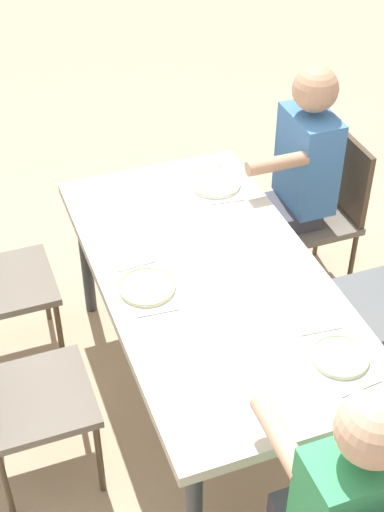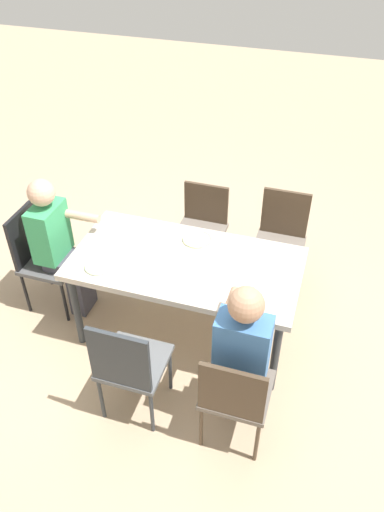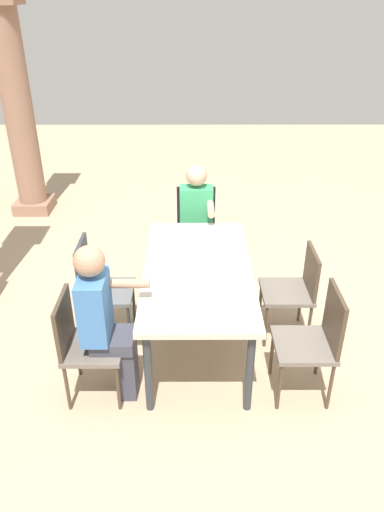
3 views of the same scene
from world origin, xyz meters
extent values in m
plane|color=tan|center=(0.00, 0.00, 0.00)|extent=(16.00, 16.00, 0.00)
cube|color=beige|center=(0.00, 0.00, 0.75)|extent=(1.76, 0.90, 0.05)
cylinder|color=#2D3338|center=(-0.80, 0.37, 0.36)|extent=(0.06, 0.06, 0.73)
cylinder|color=#2D3338|center=(0.80, 0.37, 0.36)|extent=(0.06, 0.06, 0.73)
cylinder|color=#2D3338|center=(-0.80, -0.37, 0.36)|extent=(0.06, 0.06, 0.73)
cube|color=#6A6158|center=(-0.61, 0.79, 0.44)|extent=(0.44, 0.44, 0.04)
cube|color=#473828|center=(-0.61, 0.99, 0.66)|extent=(0.42, 0.03, 0.44)
cylinder|color=#473828|center=(-0.80, 0.60, 0.21)|extent=(0.03, 0.03, 0.43)
cylinder|color=#473828|center=(-0.42, 0.60, 0.21)|extent=(0.03, 0.03, 0.43)
cylinder|color=#473828|center=(-0.80, 0.98, 0.21)|extent=(0.03, 0.03, 0.43)
cylinder|color=#473828|center=(-0.42, 0.98, 0.21)|extent=(0.03, 0.03, 0.43)
cube|color=#6A6158|center=(-0.61, -0.79, 0.46)|extent=(0.44, 0.44, 0.04)
cylinder|color=#473828|center=(-0.42, -0.60, 0.22)|extent=(0.03, 0.03, 0.44)
cylinder|color=#473828|center=(-0.80, -0.60, 0.22)|extent=(0.03, 0.03, 0.44)
cube|color=#5B5E61|center=(0.12, 0.79, 0.46)|extent=(0.44, 0.44, 0.04)
cylinder|color=#2D3338|center=(-0.07, 0.60, 0.22)|extent=(0.03, 0.03, 0.44)
cylinder|color=#2D3338|center=(0.31, 0.60, 0.22)|extent=(0.03, 0.03, 0.44)
cube|color=#6A6158|center=(0.12, -0.79, 0.45)|extent=(0.44, 0.44, 0.04)
cylinder|color=#473828|center=(0.31, -0.60, 0.22)|extent=(0.03, 0.03, 0.44)
cylinder|color=#473828|center=(-0.07, -0.60, 0.22)|extent=(0.03, 0.03, 0.44)
cylinder|color=#473828|center=(0.31, -0.98, 0.22)|extent=(0.03, 0.03, 0.44)
cube|color=#389E60|center=(1.17, 0.00, 0.80)|extent=(0.20, 0.34, 0.48)
sphere|color=tan|center=(1.17, 0.00, 1.17)|extent=(0.21, 0.21, 0.21)
cylinder|color=tan|center=(0.93, -0.14, 0.91)|extent=(0.30, 0.07, 0.07)
cube|color=#3F3F4C|center=(-0.61, 0.55, 0.23)|extent=(0.24, 0.14, 0.46)
cube|color=#3F3F4C|center=(-0.61, 0.64, 0.51)|extent=(0.28, 0.32, 0.10)
cube|color=#3F72B2|center=(-0.61, 0.75, 0.81)|extent=(0.34, 0.20, 0.50)
sphere|color=tan|center=(-0.61, 0.75, 1.19)|extent=(0.22, 0.22, 0.22)
cylinder|color=tan|center=(-0.47, 0.51, 0.92)|extent=(0.07, 0.30, 0.07)
cylinder|color=white|center=(-0.61, 0.26, 0.78)|extent=(0.24, 0.24, 0.01)
torus|color=#A9CD91|center=(-0.61, 0.26, 0.79)|extent=(0.24, 0.24, 0.01)
cube|color=silver|center=(-0.76, 0.26, 0.78)|extent=(0.02, 0.17, 0.01)
cube|color=silver|center=(-0.46, 0.26, 0.78)|extent=(0.03, 0.17, 0.01)
cylinder|color=silver|center=(-0.01, -0.28, 0.78)|extent=(0.23, 0.23, 0.01)
torus|color=#A0BE77|center=(-0.01, -0.28, 0.79)|extent=(0.23, 0.23, 0.01)
cube|color=silver|center=(-0.16, -0.28, 0.78)|extent=(0.03, 0.17, 0.01)
cube|color=silver|center=(0.14, -0.28, 0.78)|extent=(0.03, 0.17, 0.01)
cylinder|color=white|center=(0.60, 0.27, 0.78)|extent=(0.21, 0.21, 0.01)
torus|color=#A4C786|center=(0.60, 0.27, 0.79)|extent=(0.21, 0.21, 0.01)
cube|color=silver|center=(0.45, 0.27, 0.78)|extent=(0.03, 0.17, 0.01)
cube|color=silver|center=(0.75, 0.27, 0.78)|extent=(0.03, 0.17, 0.01)
camera|label=1|loc=(2.18, -0.88, 2.78)|focal=52.65mm
camera|label=2|loc=(-0.93, 2.81, 3.22)|focal=35.30mm
camera|label=3|loc=(-3.44, 0.06, 2.81)|focal=33.69mm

